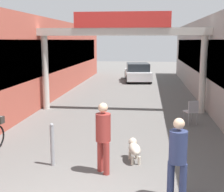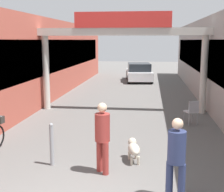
{
  "view_description": "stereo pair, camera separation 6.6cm",
  "coord_description": "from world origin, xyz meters",
  "px_view_note": "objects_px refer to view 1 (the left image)",
  "views": [
    {
      "loc": [
        1.1,
        -4.31,
        3.02
      ],
      "look_at": [
        0.0,
        5.16,
        1.3
      ],
      "focal_mm": 50.0,
      "sensor_mm": 36.0,
      "label": 1
    },
    {
      "loc": [
        1.17,
        -4.3,
        3.02
      ],
      "look_at": [
        0.0,
        5.16,
        1.3
      ],
      "focal_mm": 50.0,
      "sensor_mm": 36.0,
      "label": 2
    }
  ],
  "objects_px": {
    "dog_on_leash": "(134,148)",
    "cafe_chair_aluminium_nearer": "(192,110)",
    "parked_car_white": "(138,72)",
    "pedestrian_companion": "(178,154)",
    "pedestrian_with_dog": "(103,134)",
    "bollard_post_metal": "(52,144)"
  },
  "relations": [
    {
      "from": "pedestrian_companion",
      "to": "parked_car_white",
      "type": "distance_m",
      "value": 17.54
    },
    {
      "from": "dog_on_leash",
      "to": "cafe_chair_aluminium_nearer",
      "type": "relative_size",
      "value": 0.85
    },
    {
      "from": "pedestrian_companion",
      "to": "dog_on_leash",
      "type": "bearing_deg",
      "value": 115.78
    },
    {
      "from": "cafe_chair_aluminium_nearer",
      "to": "parked_car_white",
      "type": "xyz_separation_m",
      "value": [
        -2.36,
        11.96,
        0.1
      ]
    },
    {
      "from": "pedestrian_with_dog",
      "to": "dog_on_leash",
      "type": "bearing_deg",
      "value": 49.75
    },
    {
      "from": "dog_on_leash",
      "to": "parked_car_white",
      "type": "relative_size",
      "value": 0.18
    },
    {
      "from": "cafe_chair_aluminium_nearer",
      "to": "pedestrian_companion",
      "type": "bearing_deg",
      "value": -100.25
    },
    {
      "from": "dog_on_leash",
      "to": "cafe_chair_aluminium_nearer",
      "type": "bearing_deg",
      "value": 62.76
    },
    {
      "from": "bollard_post_metal",
      "to": "pedestrian_with_dog",
      "type": "bearing_deg",
      "value": -12.81
    },
    {
      "from": "dog_on_leash",
      "to": "bollard_post_metal",
      "type": "xyz_separation_m",
      "value": [
        -1.96,
        -0.5,
        0.21
      ]
    },
    {
      "from": "pedestrian_companion",
      "to": "bollard_post_metal",
      "type": "xyz_separation_m",
      "value": [
        -2.85,
        1.35,
        -0.38
      ]
    },
    {
      "from": "bollard_post_metal",
      "to": "cafe_chair_aluminium_nearer",
      "type": "xyz_separation_m",
      "value": [
        3.85,
        4.17,
        0.0
      ]
    },
    {
      "from": "pedestrian_with_dog",
      "to": "parked_car_white",
      "type": "distance_m",
      "value": 16.43
    },
    {
      "from": "parked_car_white",
      "to": "dog_on_leash",
      "type": "bearing_deg",
      "value": -88.3
    },
    {
      "from": "bollard_post_metal",
      "to": "cafe_chair_aluminium_nearer",
      "type": "bearing_deg",
      "value": 47.3
    },
    {
      "from": "pedestrian_with_dog",
      "to": "parked_car_white",
      "type": "xyz_separation_m",
      "value": [
        0.21,
        16.42,
        -0.29
      ]
    },
    {
      "from": "pedestrian_with_dog",
      "to": "cafe_chair_aluminium_nearer",
      "type": "height_order",
      "value": "pedestrian_with_dog"
    },
    {
      "from": "dog_on_leash",
      "to": "parked_car_white",
      "type": "xyz_separation_m",
      "value": [
        -0.46,
        15.63,
        0.31
      ]
    },
    {
      "from": "pedestrian_with_dog",
      "to": "bollard_post_metal",
      "type": "height_order",
      "value": "pedestrian_with_dog"
    },
    {
      "from": "pedestrian_with_dog",
      "to": "dog_on_leash",
      "type": "xyz_separation_m",
      "value": [
        0.67,
        0.79,
        -0.6
      ]
    },
    {
      "from": "cafe_chair_aluminium_nearer",
      "to": "parked_car_white",
      "type": "height_order",
      "value": "parked_car_white"
    },
    {
      "from": "pedestrian_with_dog",
      "to": "parked_car_white",
      "type": "bearing_deg",
      "value": 89.28
    }
  ]
}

